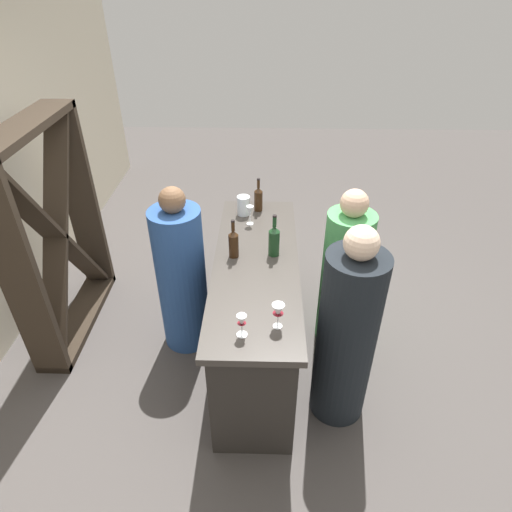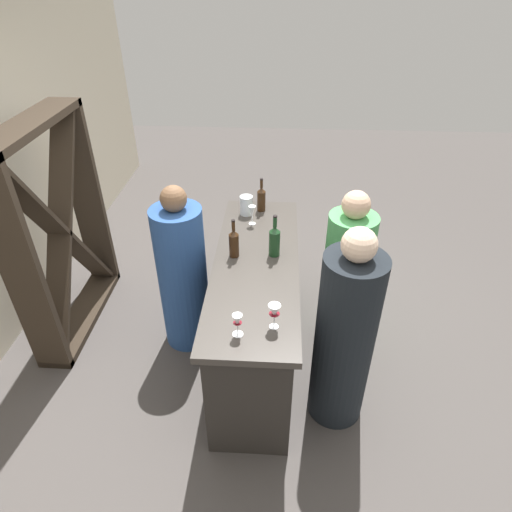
{
  "view_description": "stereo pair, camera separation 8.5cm",
  "coord_description": "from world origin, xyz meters",
  "px_view_note": "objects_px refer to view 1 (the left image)",
  "views": [
    {
      "loc": [
        -2.61,
        -0.07,
        2.81
      ],
      "look_at": [
        0.0,
        0.0,
        1.02
      ],
      "focal_mm": 30.62,
      "sensor_mm": 36.0,
      "label": 1
    },
    {
      "loc": [
        -2.61,
        -0.15,
        2.81
      ],
      "look_at": [
        0.0,
        0.0,
        1.02
      ],
      "focal_mm": 30.62,
      "sensor_mm": 36.0,
      "label": 2
    }
  ],
  "objects_px": {
    "wine_bottle_leftmost_amber_brown": "(234,243)",
    "person_center_guest": "(346,337)",
    "wine_bottle_second_left_olive_green": "(274,240)",
    "wine_bottle_center_amber_brown": "(258,198)",
    "wine_glass_near_left": "(278,312)",
    "wine_glass_near_center": "(242,322)",
    "person_left_guest": "(344,276)",
    "person_right_guest": "(182,278)",
    "wine_glass_near_right": "(250,212)",
    "wine_rack": "(56,236)",
    "water_pitcher": "(244,205)"
  },
  "relations": [
    {
      "from": "wine_bottle_leftmost_amber_brown",
      "to": "person_center_guest",
      "type": "bearing_deg",
      "value": -125.88
    },
    {
      "from": "wine_bottle_second_left_olive_green",
      "to": "wine_bottle_leftmost_amber_brown",
      "type": "bearing_deg",
      "value": 96.08
    },
    {
      "from": "wine_bottle_center_amber_brown",
      "to": "wine_glass_near_left",
      "type": "bearing_deg",
      "value": -174.07
    },
    {
      "from": "wine_bottle_leftmost_amber_brown",
      "to": "wine_glass_near_left",
      "type": "height_order",
      "value": "wine_bottle_leftmost_amber_brown"
    },
    {
      "from": "wine_glass_near_center",
      "to": "person_left_guest",
      "type": "bearing_deg",
      "value": -37.56
    },
    {
      "from": "wine_bottle_second_left_olive_green",
      "to": "wine_glass_near_left",
      "type": "relative_size",
      "value": 1.96
    },
    {
      "from": "wine_bottle_center_amber_brown",
      "to": "person_left_guest",
      "type": "relative_size",
      "value": 0.21
    },
    {
      "from": "wine_bottle_center_amber_brown",
      "to": "person_right_guest",
      "type": "distance_m",
      "value": 0.95
    },
    {
      "from": "wine_glass_near_right",
      "to": "person_left_guest",
      "type": "relative_size",
      "value": 0.12
    },
    {
      "from": "wine_glass_near_left",
      "to": "wine_bottle_center_amber_brown",
      "type": "bearing_deg",
      "value": 5.93
    },
    {
      "from": "wine_glass_near_center",
      "to": "person_left_guest",
      "type": "xyz_separation_m",
      "value": [
        1.01,
        -0.78,
        -0.42
      ]
    },
    {
      "from": "wine_bottle_second_left_olive_green",
      "to": "person_right_guest",
      "type": "bearing_deg",
      "value": 83.85
    },
    {
      "from": "wine_bottle_leftmost_amber_brown",
      "to": "person_center_guest",
      "type": "height_order",
      "value": "person_center_guest"
    },
    {
      "from": "wine_rack",
      "to": "person_center_guest",
      "type": "distance_m",
      "value": 2.44
    },
    {
      "from": "wine_bottle_center_amber_brown",
      "to": "wine_bottle_leftmost_amber_brown",
      "type": "bearing_deg",
      "value": 167.35
    },
    {
      "from": "water_pitcher",
      "to": "person_center_guest",
      "type": "distance_m",
      "value": 1.46
    },
    {
      "from": "wine_bottle_leftmost_amber_brown",
      "to": "person_center_guest",
      "type": "relative_size",
      "value": 0.2
    },
    {
      "from": "wine_glass_near_center",
      "to": "wine_glass_near_left",
      "type": "bearing_deg",
      "value": -69.92
    },
    {
      "from": "water_pitcher",
      "to": "wine_rack",
      "type": "bearing_deg",
      "value": 102.64
    },
    {
      "from": "wine_rack",
      "to": "person_center_guest",
      "type": "height_order",
      "value": "wine_rack"
    },
    {
      "from": "wine_bottle_leftmost_amber_brown",
      "to": "person_center_guest",
      "type": "xyz_separation_m",
      "value": [
        -0.57,
        -0.78,
        -0.37
      ]
    },
    {
      "from": "wine_bottle_second_left_olive_green",
      "to": "person_center_guest",
      "type": "height_order",
      "value": "person_center_guest"
    },
    {
      "from": "person_left_guest",
      "to": "person_right_guest",
      "type": "distance_m",
      "value": 1.33
    },
    {
      "from": "wine_glass_near_left",
      "to": "person_left_guest",
      "type": "bearing_deg",
      "value": -31.24
    },
    {
      "from": "wine_glass_near_left",
      "to": "person_right_guest",
      "type": "relative_size",
      "value": 0.12
    },
    {
      "from": "person_right_guest",
      "to": "wine_bottle_leftmost_amber_brown",
      "type": "bearing_deg",
      "value": 3.9
    },
    {
      "from": "wine_glass_near_right",
      "to": "person_center_guest",
      "type": "bearing_deg",
      "value": -146.93
    },
    {
      "from": "wine_bottle_leftmost_amber_brown",
      "to": "wine_glass_near_left",
      "type": "relative_size",
      "value": 1.8
    },
    {
      "from": "wine_glass_near_center",
      "to": "wine_bottle_second_left_olive_green",
      "type": "bearing_deg",
      "value": -12.78
    },
    {
      "from": "wine_bottle_second_left_olive_green",
      "to": "water_pitcher",
      "type": "distance_m",
      "value": 0.67
    },
    {
      "from": "wine_bottle_second_left_olive_green",
      "to": "wine_glass_near_left",
      "type": "height_order",
      "value": "wine_bottle_second_left_olive_green"
    },
    {
      "from": "wine_bottle_leftmost_amber_brown",
      "to": "wine_glass_near_left",
      "type": "distance_m",
      "value": 0.81
    },
    {
      "from": "wine_bottle_second_left_olive_green",
      "to": "wine_glass_near_center",
      "type": "relative_size",
      "value": 2.2
    },
    {
      "from": "wine_glass_near_left",
      "to": "water_pitcher",
      "type": "relative_size",
      "value": 1.02
    },
    {
      "from": "wine_bottle_leftmost_amber_brown",
      "to": "person_left_guest",
      "type": "relative_size",
      "value": 0.22
    },
    {
      "from": "wine_bottle_leftmost_amber_brown",
      "to": "person_right_guest",
      "type": "xyz_separation_m",
      "value": [
        0.11,
        0.44,
        -0.42
      ]
    },
    {
      "from": "wine_glass_near_center",
      "to": "person_center_guest",
      "type": "xyz_separation_m",
      "value": [
        0.25,
        -0.68,
        -0.35
      ]
    },
    {
      "from": "wine_bottle_center_amber_brown",
      "to": "person_right_guest",
      "type": "height_order",
      "value": "person_right_guest"
    },
    {
      "from": "wine_glass_near_right",
      "to": "water_pitcher",
      "type": "relative_size",
      "value": 0.99
    },
    {
      "from": "wine_bottle_second_left_olive_green",
      "to": "person_right_guest",
      "type": "distance_m",
      "value": 0.86
    },
    {
      "from": "wine_bottle_second_left_olive_green",
      "to": "wine_glass_near_right",
      "type": "bearing_deg",
      "value": 23.42
    },
    {
      "from": "person_right_guest",
      "to": "wine_rack",
      "type": "bearing_deg",
      "value": -172.55
    },
    {
      "from": "wine_glass_near_center",
      "to": "wine_bottle_center_amber_brown",
      "type": "bearing_deg",
      "value": -2.19
    },
    {
      "from": "wine_glass_near_right",
      "to": "person_left_guest",
      "type": "distance_m",
      "value": 0.94
    },
    {
      "from": "water_pitcher",
      "to": "wine_glass_near_center",
      "type": "bearing_deg",
      "value": -177.57
    },
    {
      "from": "wine_glass_near_left",
      "to": "water_pitcher",
      "type": "height_order",
      "value": "wine_glass_near_left"
    },
    {
      "from": "wine_bottle_second_left_olive_green",
      "to": "person_center_guest",
      "type": "distance_m",
      "value": 0.86
    },
    {
      "from": "wine_bottle_center_amber_brown",
      "to": "wine_rack",
      "type": "bearing_deg",
      "value": 104.22
    },
    {
      "from": "wine_glass_near_left",
      "to": "person_center_guest",
      "type": "distance_m",
      "value": 0.62
    },
    {
      "from": "wine_rack",
      "to": "person_right_guest",
      "type": "xyz_separation_m",
      "value": [
        -0.19,
        -1.04,
        -0.26
      ]
    }
  ]
}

